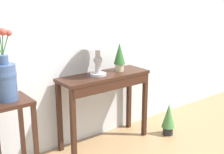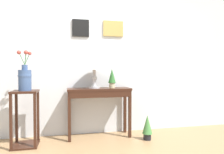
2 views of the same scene
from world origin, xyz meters
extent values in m
cube|color=silver|center=(0.00, 1.42, 1.40)|extent=(9.00, 0.10, 2.80)
cube|color=black|center=(-0.21, 1.35, 1.80)|extent=(0.28, 0.02, 0.28)
cube|color=#85AAAB|center=(-0.21, 1.35, 1.80)|extent=(0.22, 0.01, 0.23)
cube|color=tan|center=(0.35, 1.35, 1.81)|extent=(0.35, 0.02, 0.26)
cube|color=#62AE51|center=(0.35, 1.35, 1.81)|extent=(0.28, 0.01, 0.21)
cube|color=#381E14|center=(0.07, 1.15, 0.78)|extent=(1.02, 0.34, 0.03)
cube|color=#381E14|center=(0.07, 1.00, 0.71)|extent=(0.95, 0.03, 0.10)
cube|color=#381E14|center=(-0.41, 1.01, 0.38)|extent=(0.05, 0.04, 0.76)
cube|color=#381E14|center=(0.55, 1.01, 0.38)|extent=(0.04, 0.04, 0.76)
cube|color=#381E14|center=(-0.41, 1.29, 0.38)|extent=(0.05, 0.04, 0.76)
cube|color=#381E14|center=(0.55, 1.29, 0.38)|extent=(0.04, 0.04, 0.76)
cylinder|color=#B7B7BC|center=(-0.01, 1.15, 0.81)|extent=(0.18, 0.18, 0.02)
cylinder|color=#B7B7BC|center=(-0.01, 1.15, 0.89)|extent=(0.06, 0.06, 0.14)
sphere|color=#B7B7BC|center=(-0.01, 1.15, 0.96)|extent=(0.09, 0.09, 0.09)
cylinder|color=#B7B7BC|center=(-0.01, 1.15, 1.03)|extent=(0.05, 0.05, 0.14)
cone|color=silver|center=(-0.01, 1.15, 1.21)|extent=(0.37, 0.37, 0.22)
cylinder|color=beige|center=(0.29, 1.16, 0.84)|extent=(0.10, 0.10, 0.08)
cone|color=#2D662D|center=(0.29, 1.16, 1.00)|extent=(0.12, 0.12, 0.23)
cube|color=#381E14|center=(-1.02, 0.98, 0.78)|extent=(0.35, 0.35, 0.03)
cube|color=#381E14|center=(-1.02, 0.98, 0.01)|extent=(0.35, 0.35, 0.03)
cube|color=#381E14|center=(-1.17, 0.83, 0.40)|extent=(0.04, 0.03, 0.74)
cube|color=#381E14|center=(-0.87, 0.83, 0.40)|extent=(0.03, 0.03, 0.74)
cube|color=#381E14|center=(-1.17, 1.13, 0.40)|extent=(0.04, 0.04, 0.74)
cube|color=#381E14|center=(-0.87, 1.13, 0.40)|extent=(0.03, 0.04, 0.74)
cylinder|color=#3D5684|center=(-1.02, 0.98, 0.94)|extent=(0.18, 0.18, 0.29)
sphere|color=#3D5684|center=(-1.02, 0.98, 1.01)|extent=(0.18, 0.18, 0.18)
cylinder|color=#3D5684|center=(-1.02, 0.98, 1.13)|extent=(0.08, 0.08, 0.07)
cylinder|color=#2D662D|center=(-0.99, 0.99, 1.25)|extent=(0.08, 0.02, 0.17)
sphere|color=#B7473D|center=(-0.95, 0.99, 1.33)|extent=(0.05, 0.05, 0.05)
cylinder|color=#2D662D|center=(-1.01, 1.02, 1.25)|extent=(0.02, 0.08, 0.18)
sphere|color=#B7473D|center=(-1.01, 1.05, 1.35)|extent=(0.04, 0.04, 0.04)
cylinder|color=#2D662D|center=(-1.06, 0.98, 1.25)|extent=(0.08, 0.01, 0.18)
sphere|color=#B7473D|center=(-1.09, 0.98, 1.34)|extent=(0.06, 0.06, 0.06)
cylinder|color=#2D662D|center=(-1.01, 0.98, 1.25)|extent=(0.03, 0.01, 0.18)
sphere|color=#B7473D|center=(-1.00, 0.99, 1.34)|extent=(0.06, 0.06, 0.06)
cylinder|color=black|center=(0.78, 0.85, 0.05)|extent=(0.12, 0.12, 0.10)
cone|color=#478442|center=(0.78, 0.85, 0.24)|extent=(0.16, 0.16, 0.29)
camera|label=1|loc=(-1.74, -1.33, 1.61)|focal=48.09mm
camera|label=2|loc=(-0.43, -2.07, 1.07)|focal=32.35mm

